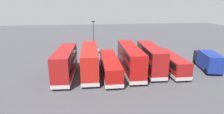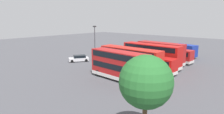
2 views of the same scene
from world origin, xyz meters
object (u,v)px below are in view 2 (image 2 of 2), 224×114
(car_hatchback_silver, at_px, (79,58))
(bus_double_decker_second, at_px, (160,53))
(lamp_post_tall, at_px, (95,42))
(bus_single_deck_fourth, at_px, (144,62))
(car_small_green, at_px, (119,56))
(bus_double_decker_third, at_px, (151,55))
(box_truck_blue, at_px, (182,50))
(bus_single_deck_near_end, at_px, (169,54))
(bus_double_decker_sixth, at_px, (119,65))
(bus_double_decker_fifth, at_px, (130,60))

(car_hatchback_silver, bearing_deg, bus_double_decker_second, 123.60)
(car_hatchback_silver, xyz_separation_m, lamp_post_tall, (-0.54, 4.66, 3.99))
(bus_single_deck_fourth, height_order, car_small_green, bus_single_deck_fourth)
(bus_double_decker_second, relative_size, bus_double_decker_third, 0.85)
(bus_single_deck_fourth, distance_m, box_truck_blue, 17.79)
(bus_double_decker_second, bearing_deg, bus_single_deck_near_end, 174.17)
(lamp_post_tall, bearing_deg, car_small_green, 179.61)
(bus_double_decker_sixth, bearing_deg, bus_double_decker_fifth, -168.66)
(bus_double_decker_fifth, bearing_deg, bus_single_deck_near_end, 177.68)
(bus_single_deck_fourth, bearing_deg, car_small_green, -117.85)
(bus_single_deck_near_end, relative_size, bus_double_decker_second, 1.01)
(bus_double_decker_sixth, bearing_deg, car_small_green, -140.31)
(box_truck_blue, xyz_separation_m, car_hatchback_silver, (20.42, -15.08, -1.01))
(bus_single_deck_fourth, bearing_deg, bus_double_decker_fifth, -14.83)
(bus_single_deck_fourth, bearing_deg, lamp_post_tall, -78.97)
(bus_double_decker_second, relative_size, lamp_post_tall, 1.28)
(bus_double_decker_third, distance_m, bus_double_decker_fifth, 6.83)
(bus_double_decker_sixth, distance_m, box_truck_blue, 24.93)
(bus_double_decker_sixth, xyz_separation_m, box_truck_blue, (-24.92, -0.24, -0.74))
(bus_single_deck_near_end, height_order, bus_double_decker_sixth, bus_double_decker_sixth)
(bus_double_decker_fifth, distance_m, car_small_green, 13.38)
(bus_single_deck_near_end, xyz_separation_m, car_hatchback_silver, (13.32, -15.11, -0.92))
(bus_double_decker_sixth, bearing_deg, bus_single_deck_fourth, 179.32)
(box_truck_blue, bearing_deg, bus_single_deck_near_end, 0.18)
(bus_double_decker_second, bearing_deg, box_truck_blue, 178.18)
(bus_double_decker_third, relative_size, car_hatchback_silver, 2.61)
(bus_double_decker_third, xyz_separation_m, box_truck_blue, (-14.21, 0.42, -0.74))
(lamp_post_tall, bearing_deg, bus_double_decker_second, 132.52)
(bus_single_deck_near_end, distance_m, bus_single_deck_fourth, 10.68)
(bus_single_deck_near_end, height_order, bus_double_decker_third, bus_double_decker_third)
(box_truck_blue, height_order, car_hatchback_silver, box_truck_blue)
(bus_single_deck_near_end, xyz_separation_m, lamp_post_tall, (12.77, -10.45, 3.07))
(bus_double_decker_second, xyz_separation_m, box_truck_blue, (-10.62, 0.34, -0.74))
(bus_double_decker_sixth, bearing_deg, lamp_post_tall, -115.30)
(bus_double_decker_sixth, bearing_deg, car_hatchback_silver, -106.36)
(car_small_green, bearing_deg, bus_double_decker_fifth, 47.82)
(box_truck_blue, bearing_deg, car_hatchback_silver, -36.45)
(bus_double_decker_second, relative_size, car_small_green, 2.17)
(bus_single_deck_near_end, distance_m, car_small_green, 11.58)
(bus_double_decker_second, distance_m, bus_double_decker_sixth, 14.31)
(bus_double_decker_third, xyz_separation_m, car_hatchback_silver, (6.21, -14.67, -1.75))
(bus_double_decker_fifth, bearing_deg, bus_single_deck_fourth, 165.17)
(bus_double_decker_fifth, bearing_deg, car_small_green, -132.18)
(bus_double_decker_sixth, xyz_separation_m, lamp_post_tall, (-5.04, -10.66, 2.24))
(bus_single_deck_near_end, relative_size, bus_single_deck_fourth, 0.87)
(bus_single_deck_near_end, xyz_separation_m, bus_single_deck_fourth, (10.68, 0.30, 0.00))
(bus_single_deck_fourth, relative_size, box_truck_blue, 1.51)
(car_hatchback_silver, bearing_deg, bus_double_decker_third, 112.96)
(bus_single_deck_near_end, bearing_deg, bus_single_deck_fourth, 1.59)
(lamp_post_tall, bearing_deg, box_truck_blue, 152.32)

